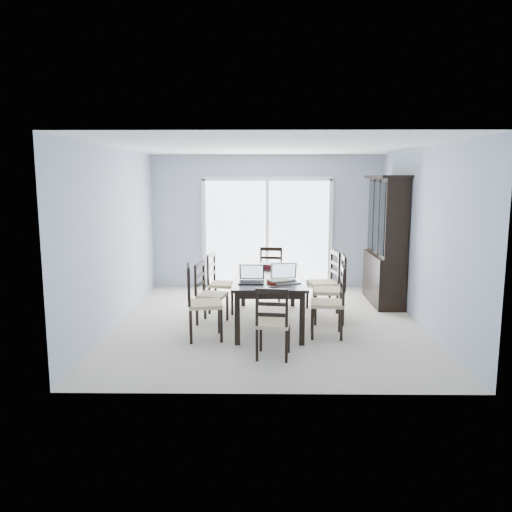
# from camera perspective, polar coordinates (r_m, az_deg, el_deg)

# --- Properties ---
(floor) EXTENTS (5.00, 5.00, 0.00)m
(floor) POSITION_cam_1_polar(r_m,az_deg,el_deg) (7.58, 1.45, -7.63)
(floor) COLOR beige
(floor) RESTS_ON ground
(ceiling) EXTENTS (5.00, 5.00, 0.00)m
(ceiling) POSITION_cam_1_polar(r_m,az_deg,el_deg) (7.27, 1.53, 12.40)
(ceiling) COLOR white
(ceiling) RESTS_ON back_wall
(back_wall) EXTENTS (4.50, 0.02, 2.60)m
(back_wall) POSITION_cam_1_polar(r_m,az_deg,el_deg) (9.80, 1.29, 3.91)
(back_wall) COLOR #A4B1C4
(back_wall) RESTS_ON floor
(wall_left) EXTENTS (0.02, 5.00, 2.60)m
(wall_left) POSITION_cam_1_polar(r_m,az_deg,el_deg) (7.62, -15.70, 2.13)
(wall_left) COLOR #A4B1C4
(wall_left) RESTS_ON floor
(wall_right) EXTENTS (0.02, 5.00, 2.60)m
(wall_right) POSITION_cam_1_polar(r_m,az_deg,el_deg) (7.68, 18.53, 2.05)
(wall_right) COLOR #A4B1C4
(wall_right) RESTS_ON floor
(balcony) EXTENTS (4.50, 2.00, 0.10)m
(balcony) POSITION_cam_1_polar(r_m,az_deg,el_deg) (10.99, 1.21, -2.66)
(balcony) COLOR gray
(balcony) RESTS_ON ground
(railing) EXTENTS (4.50, 0.06, 1.10)m
(railing) POSITION_cam_1_polar(r_m,az_deg,el_deg) (11.87, 1.18, 1.15)
(railing) COLOR #99999E
(railing) RESTS_ON balcony
(dining_table) EXTENTS (1.00, 2.20, 0.75)m
(dining_table) POSITION_cam_1_polar(r_m,az_deg,el_deg) (7.41, 1.47, -2.64)
(dining_table) COLOR black
(dining_table) RESTS_ON floor
(china_hutch) EXTENTS (0.50, 1.38, 2.20)m
(china_hutch) POSITION_cam_1_polar(r_m,az_deg,el_deg) (8.84, 14.60, 1.58)
(china_hutch) COLOR black
(china_hutch) RESTS_ON floor
(sliding_door) EXTENTS (2.52, 0.05, 2.18)m
(sliding_door) POSITION_cam_1_polar(r_m,az_deg,el_deg) (9.80, 1.28, 2.65)
(sliding_door) COLOR silver
(sliding_door) RESTS_ON floor
(chair_left_near) EXTENTS (0.52, 0.51, 1.17)m
(chair_left_near) POSITION_cam_1_polar(r_m,az_deg,el_deg) (6.73, -6.71, -4.34)
(chair_left_near) COLOR black
(chair_left_near) RESTS_ON floor
(chair_left_mid) EXTENTS (0.48, 0.48, 1.05)m
(chair_left_mid) POSITION_cam_1_polar(r_m,az_deg,el_deg) (7.49, -5.69, -3.48)
(chair_left_mid) COLOR black
(chair_left_mid) RESTS_ON floor
(chair_left_far) EXTENTS (0.49, 0.48, 1.11)m
(chair_left_far) POSITION_cam_1_polar(r_m,az_deg,el_deg) (8.10, -4.38, -2.30)
(chair_left_far) COLOR black
(chair_left_far) RESTS_ON floor
(chair_right_near) EXTENTS (0.47, 0.46, 1.14)m
(chair_right_near) POSITION_cam_1_polar(r_m,az_deg,el_deg) (6.88, 8.93, -4.26)
(chair_right_near) COLOR black
(chair_right_near) RESTS_ON floor
(chair_right_mid) EXTENTS (0.48, 0.47, 1.18)m
(chair_right_mid) POSITION_cam_1_polar(r_m,az_deg,el_deg) (7.57, 9.10, -2.88)
(chair_right_mid) COLOR black
(chair_right_mid) RESTS_ON floor
(chair_right_far) EXTENTS (0.51, 0.50, 1.14)m
(chair_right_far) POSITION_cam_1_polar(r_m,az_deg,el_deg) (8.18, 8.26, -2.11)
(chair_right_far) COLOR black
(chair_right_far) RESTS_ON floor
(chair_end_near) EXTENTS (0.43, 0.44, 1.03)m
(chair_end_near) POSITION_cam_1_polar(r_m,az_deg,el_deg) (5.96, 1.91, -6.80)
(chair_end_near) COLOR black
(chair_end_near) RESTS_ON floor
(chair_end_far) EXTENTS (0.45, 0.46, 1.08)m
(chair_end_far) POSITION_cam_1_polar(r_m,az_deg,el_deg) (8.87, 1.66, -1.39)
(chair_end_far) COLOR black
(chair_end_far) RESTS_ON floor
(laptop_dark) EXTENTS (0.35, 0.25, 0.24)m
(laptop_dark) POSITION_cam_1_polar(r_m,az_deg,el_deg) (6.75, -0.55, -2.62)
(laptop_dark) COLOR black
(laptop_dark) RESTS_ON dining_table
(laptop_silver) EXTENTS (0.40, 0.31, 0.25)m
(laptop_silver) POSITION_cam_1_polar(r_m,az_deg,el_deg) (6.80, 3.45, -2.52)
(laptop_silver) COLOR silver
(laptop_silver) RESTS_ON dining_table
(book_stack) EXTENTS (0.36, 0.33, 0.05)m
(book_stack) POSITION_cam_1_polar(r_m,az_deg,el_deg) (6.77, 2.58, -2.89)
(book_stack) COLOR maroon
(book_stack) RESTS_ON dining_table
(cell_phone) EXTENTS (0.12, 0.08, 0.01)m
(cell_phone) POSITION_cam_1_polar(r_m,az_deg,el_deg) (6.48, 1.96, -3.58)
(cell_phone) COLOR black
(cell_phone) RESTS_ON dining_table
(game_box) EXTENTS (0.32, 0.25, 0.07)m
(game_box) POSITION_cam_1_polar(r_m,az_deg,el_deg) (7.76, 2.06, -1.26)
(game_box) COLOR #490E15
(game_box) RESTS_ON dining_table
(hot_tub) EXTENTS (2.24, 2.09, 0.99)m
(hot_tub) POSITION_cam_1_polar(r_m,az_deg,el_deg) (11.01, -3.91, 0.24)
(hot_tub) COLOR maroon
(hot_tub) RESTS_ON balcony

